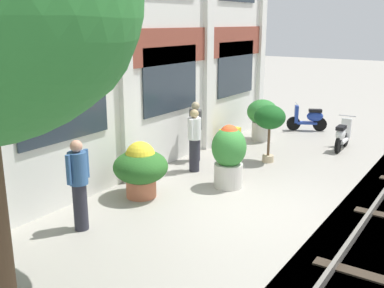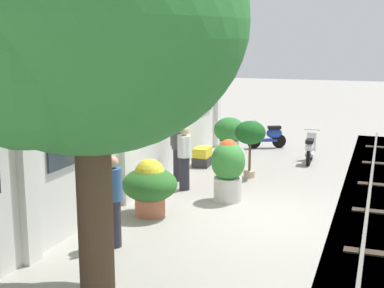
% 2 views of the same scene
% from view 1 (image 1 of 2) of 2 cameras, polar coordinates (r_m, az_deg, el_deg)
% --- Properties ---
extents(ground_plane, '(80.00, 80.00, 0.00)m').
position_cam_1_polar(ground_plane, '(9.33, 6.02, -8.16)').
color(ground_plane, '#9E998E').
extents(apartment_facade, '(14.54, 0.64, 7.98)m').
position_cam_1_polar(apartment_facade, '(10.48, -9.99, 16.54)').
color(apartment_facade, silver).
rests_on(apartment_facade, ground).
extents(potted_plant_square_trough, '(0.74, 0.51, 0.56)m').
position_cam_1_polar(potted_plant_square_trough, '(13.81, 4.84, 0.80)').
color(potted_plant_square_trough, '#333333').
rests_on(potted_plant_square_trough, ground).
extents(potted_plant_ribbed_drum, '(1.19, 1.19, 1.24)m').
position_cam_1_polar(potted_plant_ribbed_drum, '(9.74, -6.54, -2.94)').
color(potted_plant_ribbed_drum, '#B76647').
rests_on(potted_plant_ribbed_drum, ground).
extents(potted_plant_fluted_column, '(0.79, 0.79, 1.47)m').
position_cam_1_polar(potted_plant_fluted_column, '(10.25, 4.70, -1.22)').
color(potted_plant_fluted_column, beige).
rests_on(potted_plant_fluted_column, ground).
extents(potted_plant_low_pan, '(0.84, 0.84, 1.57)m').
position_cam_1_polar(potted_plant_low_pan, '(12.16, 9.84, 3.16)').
color(potted_plant_low_pan, tan).
rests_on(potted_plant_low_pan, ground).
extents(potted_plant_stone_basin, '(0.98, 0.98, 1.32)m').
position_cam_1_polar(potted_plant_stone_basin, '(14.56, 8.89, 3.49)').
color(potted_plant_stone_basin, beige).
rests_on(potted_plant_stone_basin, ground).
extents(scooter_near_curb, '(1.38, 0.50, 0.98)m').
position_cam_1_polar(scooter_near_curb, '(14.03, 18.52, 1.01)').
color(scooter_near_curb, black).
rests_on(scooter_near_curb, ground).
extents(scooter_second_parked, '(0.76, 1.28, 0.98)m').
position_cam_1_polar(scooter_second_parked, '(16.22, 14.62, 3.15)').
color(scooter_second_parked, black).
rests_on(scooter_second_parked, ground).
extents(resident_by_doorway, '(0.53, 0.34, 1.70)m').
position_cam_1_polar(resident_by_doorway, '(8.33, -14.19, -4.74)').
color(resident_by_doorway, '#282833').
rests_on(resident_by_doorway, ground).
extents(resident_watching_tracks, '(0.52, 0.34, 1.61)m').
position_cam_1_polar(resident_watching_tracks, '(11.29, 0.29, 0.71)').
color(resident_watching_tracks, '#282833').
rests_on(resident_watching_tracks, ground).
extents(resident_near_plants, '(0.34, 0.50, 1.64)m').
position_cam_1_polar(resident_near_plants, '(12.16, 0.44, 1.86)').
color(resident_near_plants, '#282833').
rests_on(resident_near_plants, ground).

